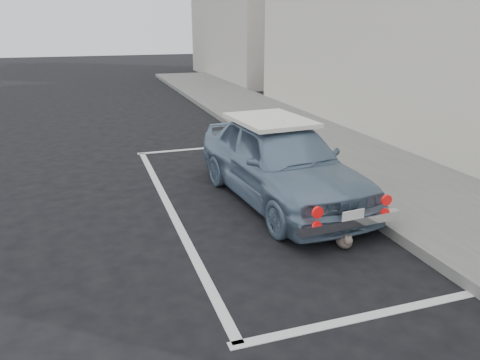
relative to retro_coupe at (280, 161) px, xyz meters
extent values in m
plane|color=black|center=(-0.93, -2.83, -0.69)|extent=(80.00, 80.00, 0.00)
cube|color=slate|center=(2.27, -0.83, -0.61)|extent=(2.80, 40.00, 0.15)
cube|color=black|center=(3.73, 1.17, 0.71)|extent=(0.10, 16.00, 2.40)
cube|color=silver|center=(-0.43, -3.33, -0.69)|extent=(3.00, 0.12, 0.01)
cube|color=silver|center=(-0.43, 3.67, -0.69)|extent=(3.00, 0.12, 0.01)
cube|color=silver|center=(-1.83, 0.17, -0.69)|extent=(0.12, 7.00, 0.01)
imported|color=slate|center=(0.00, 0.00, -0.01)|extent=(1.94, 4.12, 1.36)
cube|color=white|center=(-0.03, 0.40, 0.60)|extent=(1.25, 1.61, 0.07)
cube|color=silver|center=(0.16, -1.94, -0.31)|extent=(1.53, 0.25, 0.12)
cube|color=white|center=(0.17, -1.99, -0.21)|extent=(0.33, 0.05, 0.17)
cylinder|color=red|center=(-0.37, -2.02, -0.07)|extent=(0.15, 0.05, 0.15)
cylinder|color=red|center=(0.69, -1.93, -0.07)|extent=(0.15, 0.05, 0.15)
cylinder|color=red|center=(-0.37, -2.02, -0.25)|extent=(0.12, 0.05, 0.12)
cylinder|color=red|center=(0.69, -1.93, -0.25)|extent=(0.12, 0.05, 0.12)
ellipsoid|color=#6F6054|center=(0.12, -1.88, -0.59)|extent=(0.25, 0.34, 0.19)
sphere|color=#6F6054|center=(0.10, -2.02, -0.52)|extent=(0.12, 0.12, 0.12)
cone|color=#6F6054|center=(0.07, -2.01, -0.46)|extent=(0.04, 0.04, 0.05)
cone|color=#6F6054|center=(0.13, -2.02, -0.46)|extent=(0.04, 0.04, 0.05)
cylinder|color=#6F6054|center=(0.20, -1.73, -0.65)|extent=(0.08, 0.21, 0.03)
camera|label=1|loc=(-2.97, -6.77, 2.17)|focal=35.00mm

